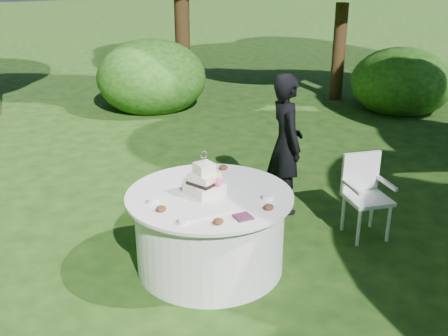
% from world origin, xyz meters
% --- Properties ---
extents(ground, '(80.00, 80.00, 0.00)m').
position_xyz_m(ground, '(0.00, 0.00, 0.00)').
color(ground, '#14350E').
rests_on(ground, ground).
extents(napkins, '(0.14, 0.14, 0.02)m').
position_xyz_m(napkins, '(0.04, -0.57, 0.78)').
color(napkins, '#4E2140').
rests_on(napkins, table).
extents(feather_plume, '(0.48, 0.07, 0.01)m').
position_xyz_m(feather_plume, '(-0.21, -0.44, 0.78)').
color(feather_plume, white).
rests_on(feather_plume, table).
extents(guest, '(0.52, 0.67, 1.64)m').
position_xyz_m(guest, '(1.33, 0.77, 0.82)').
color(guest, black).
rests_on(guest, ground).
extents(table, '(1.56, 1.56, 0.77)m').
position_xyz_m(table, '(0.00, 0.00, 0.39)').
color(table, white).
rests_on(table, ground).
extents(cake, '(0.36, 0.36, 0.42)m').
position_xyz_m(cake, '(-0.03, 0.03, 0.88)').
color(cake, silver).
rests_on(cake, table).
extents(chair, '(0.51, 0.51, 0.89)m').
position_xyz_m(chair, '(1.76, -0.12, 0.52)').
color(chair, silver).
rests_on(chair, ground).
extents(votives, '(1.05, 0.59, 0.04)m').
position_xyz_m(votives, '(-0.18, -0.24, 0.79)').
color(votives, white).
rests_on(votives, table).
extents(petal_cups, '(1.00, 1.15, 0.05)m').
position_xyz_m(petal_cups, '(-0.00, -0.19, 0.79)').
color(petal_cups, '#562D16').
rests_on(petal_cups, table).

